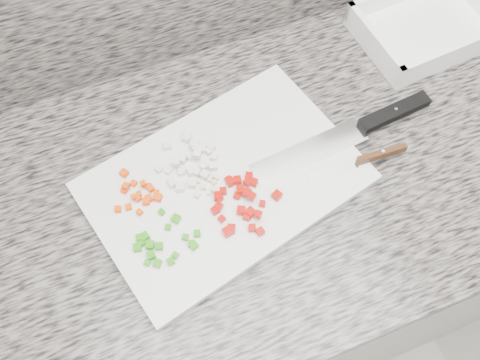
# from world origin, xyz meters

# --- Properties ---
(cabinet) EXTENTS (3.92, 0.62, 0.86)m
(cabinet) POSITION_xyz_m (0.00, 1.44, 0.43)
(cabinet) COLOR silver
(cabinet) RESTS_ON ground
(countertop) EXTENTS (3.96, 0.64, 0.04)m
(countertop) POSITION_xyz_m (0.00, 1.44, 0.88)
(countertop) COLOR #635E58
(countertop) RESTS_ON cabinet
(cutting_board) EXTENTS (0.50, 0.39, 0.01)m
(cutting_board) POSITION_xyz_m (-0.11, 1.44, 0.91)
(cutting_board) COLOR silver
(cutting_board) RESTS_ON countertop
(carrot_pile) EXTENTS (0.08, 0.09, 0.02)m
(carrot_pile) POSITION_xyz_m (-0.25, 1.47, 0.92)
(carrot_pile) COLOR #E14104
(carrot_pile) RESTS_ON cutting_board
(onion_pile) EXTENTS (0.11, 0.11, 0.02)m
(onion_pile) POSITION_xyz_m (-0.15, 1.49, 0.92)
(onion_pile) COLOR beige
(onion_pile) RESTS_ON cutting_board
(green_pepper_pile) EXTENTS (0.11, 0.10, 0.01)m
(green_pepper_pile) POSITION_xyz_m (-0.24, 1.37, 0.92)
(green_pepper_pile) COLOR #24850C
(green_pepper_pile) RESTS_ON cutting_board
(red_pepper_pile) EXTENTS (0.12, 0.12, 0.02)m
(red_pepper_pile) POSITION_xyz_m (-0.10, 1.39, 0.92)
(red_pepper_pile) COLOR #A40902
(red_pepper_pile) RESTS_ON cutting_board
(garlic_pile) EXTENTS (0.05, 0.05, 0.01)m
(garlic_pile) POSITION_xyz_m (-0.14, 1.44, 0.92)
(garlic_pile) COLOR beige
(garlic_pile) RESTS_ON cutting_board
(chef_knife) EXTENTS (0.35, 0.07, 0.02)m
(chef_knife) POSITION_xyz_m (0.16, 1.44, 0.92)
(chef_knife) COLOR white
(chef_knife) RESTS_ON cutting_board
(paring_knife) EXTENTS (0.18, 0.03, 0.02)m
(paring_knife) POSITION_xyz_m (0.13, 1.38, 0.92)
(paring_knife) COLOR white
(paring_knife) RESTS_ON cutting_board
(tray) EXTENTS (0.27, 0.20, 0.05)m
(tray) POSITION_xyz_m (0.38, 1.61, 0.92)
(tray) COLOR white
(tray) RESTS_ON countertop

